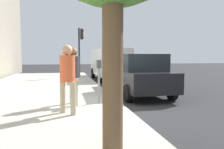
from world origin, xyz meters
name	(u,v)px	position (x,y,z in m)	size (l,w,h in m)	color
ground_plane	(123,110)	(0.00, 0.00, 0.00)	(80.00, 80.00, 0.00)	#2B2B2D
sidewalk_slab	(22,113)	(0.00, 3.00, 0.07)	(28.00, 6.00, 0.15)	#B7B2A8
parking_meter	(99,72)	(0.47, 0.71, 1.17)	(0.36, 0.12, 1.41)	gray
pedestrian_at_meter	(73,71)	(0.42, 1.53, 1.22)	(0.53, 0.39, 1.80)	tan
pedestrian_bystander	(68,73)	(-0.69, 1.72, 1.24)	(0.45, 0.41, 1.83)	tan
parked_sedan_near	(139,74)	(2.41, -1.35, 0.89)	(4.41, 1.99, 1.77)	black
parked_van_far	(109,62)	(8.73, -1.35, 1.26)	(5.20, 2.13, 2.18)	silver
traffic_signal	(80,44)	(9.71, 0.61, 2.58)	(0.24, 0.44, 3.60)	black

